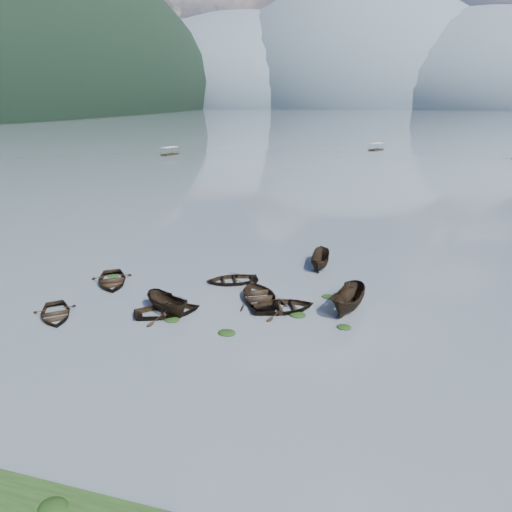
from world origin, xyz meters
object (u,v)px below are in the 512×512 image
(rowboat_0, at_px, (56,317))
(pontoon_left, at_px, (170,155))
(pontoon_centre, at_px, (376,150))
(rowboat_3, at_px, (259,300))

(rowboat_0, xyz_separation_m, pontoon_left, (-34.76, 90.25, 0.00))
(pontoon_centre, bearing_deg, pontoon_left, -123.27)
(pontoon_left, bearing_deg, pontoon_centre, 41.54)
(rowboat_0, xyz_separation_m, rowboat_3, (12.82, 6.56, 0.00))
(pontoon_left, xyz_separation_m, pontoon_centre, (53.05, 27.36, 0.00))
(rowboat_0, bearing_deg, pontoon_left, 71.42)
(rowboat_0, distance_m, pontoon_left, 96.71)
(pontoon_left, height_order, pontoon_centre, pontoon_left)
(rowboat_3, relative_size, pontoon_left, 0.98)
(pontoon_left, relative_size, pontoon_centre, 1.01)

